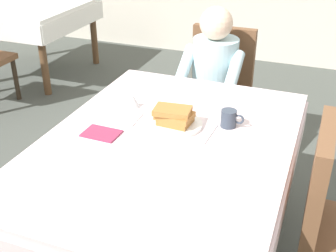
{
  "coord_description": "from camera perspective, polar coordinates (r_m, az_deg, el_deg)",
  "views": [
    {
      "loc": [
        0.62,
        -1.59,
        1.73
      ],
      "look_at": [
        -0.01,
        0.04,
        0.79
      ],
      "focal_mm": 46.3,
      "sensor_mm": 36.0,
      "label": 1
    }
  ],
  "objects": [
    {
      "name": "background_table_far",
      "position": [
        4.78,
        -16.86,
        13.73
      ],
      "size": [
        0.92,
        1.12,
        0.74
      ],
      "color": "white",
      "rests_on": "ground"
    },
    {
      "name": "napkin_folded",
      "position": [
        2.04,
        -8.76,
        -0.97
      ],
      "size": [
        0.17,
        0.12,
        0.01
      ],
      "primitive_type": "cube",
      "rotation": [
        0.0,
        0.0,
        -0.02
      ],
      "color": "#8C2D4C",
      "rests_on": "dining_table_main"
    },
    {
      "name": "cup_coffee",
      "position": [
        2.09,
        8.05,
        0.99
      ],
      "size": [
        0.11,
        0.08,
        0.08
      ],
      "color": "#333D4C",
      "rests_on": "dining_table_main"
    },
    {
      "name": "dining_table_main",
      "position": [
        2.02,
        -0.17,
        -4.09
      ],
      "size": [
        1.12,
        1.52,
        0.74
      ],
      "color": "silver",
      "rests_on": "ground"
    },
    {
      "name": "syrup_pitcher",
      "position": [
        2.27,
        -4.72,
        3.39
      ],
      "size": [
        0.08,
        0.08,
        0.07
      ],
      "color": "silver",
      "rests_on": "dining_table_main"
    },
    {
      "name": "plate_breakfast",
      "position": [
        2.09,
        0.74,
        0.27
      ],
      "size": [
        0.28,
        0.28,
        0.02
      ],
      "primitive_type": "cylinder",
      "color": "white",
      "rests_on": "dining_table_main"
    },
    {
      "name": "diner_person",
      "position": [
        2.89,
        5.91,
        6.58
      ],
      "size": [
        0.4,
        0.43,
        1.12
      ],
      "rotation": [
        0.0,
        0.0,
        3.14
      ],
      "color": "silver",
      "rests_on": "ground"
    },
    {
      "name": "breakfast_stack",
      "position": [
        2.06,
        0.82,
        1.38
      ],
      "size": [
        0.19,
        0.14,
        0.08
      ],
      "color": "#A36B33",
      "rests_on": "plate_breakfast"
    },
    {
      "name": "knife_right_of_plate",
      "position": [
        2.03,
        5.57,
        -1.03
      ],
      "size": [
        0.02,
        0.2,
        0.0
      ],
      "primitive_type": "cube",
      "rotation": [
        0.0,
        0.0,
        1.53
      ],
      "color": "silver",
      "rests_on": "dining_table_main"
    },
    {
      "name": "spoon_near_edge",
      "position": [
        1.81,
        -1.59,
        -4.86
      ],
      "size": [
        0.15,
        0.05,
        0.0
      ],
      "primitive_type": "cube",
      "rotation": [
        0.0,
        0.0,
        0.28
      ],
      "color": "silver",
      "rests_on": "dining_table_main"
    },
    {
      "name": "chair_diner",
      "position": [
        3.08,
        6.59,
        5.18
      ],
      "size": [
        0.44,
        0.45,
        0.93
      ],
      "rotation": [
        0.0,
        0.0,
        3.14
      ],
      "color": "brown",
      "rests_on": "ground"
    },
    {
      "name": "fork_left_of_plate",
      "position": [
        2.14,
        -4.21,
        0.76
      ],
      "size": [
        0.02,
        0.18,
        0.0
      ],
      "primitive_type": "cube",
      "rotation": [
        0.0,
        0.0,
        1.61
      ],
      "color": "silver",
      "rests_on": "dining_table_main"
    }
  ]
}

